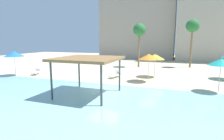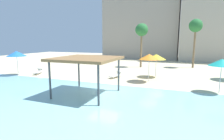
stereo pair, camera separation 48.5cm
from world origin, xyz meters
TOP-DOWN VIEW (x-y plane):
  - ground_plane at (0.00, 0.00)m, footprint 80.00×80.00m
  - lagoon_water at (0.00, -5.25)m, footprint 44.00×13.50m
  - shade_pavilion at (-0.54, -2.07)m, footprint 4.37×4.37m
  - beach_umbrella_yellow_0 at (3.23, 6.59)m, footprint 2.08×2.08m
  - beach_umbrella_orange_1 at (2.92, 3.99)m, footprint 1.98×1.98m
  - beach_umbrella_blue_2 at (-11.87, 1.72)m, footprint 2.17×2.17m
  - beach_umbrella_teal_3 at (8.72, 2.07)m, footprint 1.91×1.91m
  - lounge_chair_0 at (-10.41, 3.40)m, footprint 1.32×1.98m
  - lounge_chair_2 at (-0.78, 4.82)m, footprint 1.03×1.98m
  - palm_tree_0 at (-0.01, 13.62)m, footprint 1.90×1.90m
  - palm_tree_1 at (7.41, 15.85)m, footprint 1.90×1.90m
  - hotel_block_0 at (-3.45, 29.87)m, footprint 16.51×9.65m

SIDE VIEW (x-z plane):
  - ground_plane at x=0.00m, z-range 0.00..0.00m
  - lagoon_water at x=0.00m, z-range 0.00..0.04m
  - lounge_chair_0 at x=-10.41m, z-range -0.04..0.70m
  - lounge_chair_2 at x=-0.78m, z-range -0.04..0.70m
  - beach_umbrella_yellow_0 at x=3.23m, z-range 0.99..3.55m
  - beach_umbrella_teal_3 at x=8.72m, z-range 1.06..3.73m
  - beach_umbrella_orange_1 at x=2.92m, z-range 1.10..3.86m
  - beach_umbrella_blue_2 at x=-11.87m, z-range 1.12..3.96m
  - shade_pavilion at x=-0.54m, z-range 1.24..4.06m
  - palm_tree_0 at x=-0.01m, z-range 2.17..8.75m
  - palm_tree_1 at x=7.41m, z-range 2.42..9.55m
  - hotel_block_0 at x=-3.45m, z-range 0.00..14.74m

